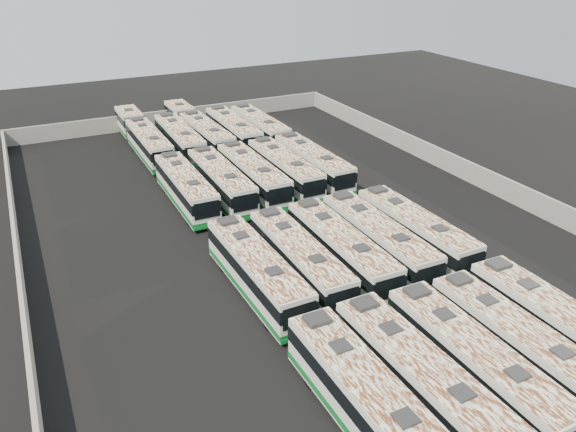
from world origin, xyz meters
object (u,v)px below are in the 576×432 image
at_px(bus_midfront_far_right, 415,231).
at_px(bus_back_left, 180,139).
at_px(bus_midback_right, 284,169).
at_px(bus_back_far_right, 260,128).
at_px(bus_midfront_left, 299,260).
at_px(bus_midfront_center, 341,250).
at_px(bus_front_far_left, 368,403).
at_px(bus_back_center, 197,129).
at_px(bus_midback_left, 221,181).
at_px(bus_midback_center, 253,175).
at_px(bus_front_center, 474,364).
at_px(bus_back_far_left, 142,136).
at_px(bus_back_right, 233,131).
at_px(bus_midback_far_left, 186,188).
at_px(bus_midback_far_right, 313,164).
at_px(bus_midfront_far_left, 257,271).
at_px(bus_midfront_right, 378,240).
at_px(bus_front_far_right, 560,329).
at_px(bus_front_right, 518,345).
at_px(bus_front_left, 420,381).

height_order(bus_midfront_far_right, bus_back_left, bus_back_left).
height_order(bus_midback_right, bus_back_far_right, bus_midback_right).
height_order(bus_midfront_left, bus_midfront_center, bus_midfront_center).
bearing_deg(bus_front_far_left, bus_back_center, 81.77).
bearing_deg(bus_midback_left, bus_midback_center, 0.51).
relative_size(bus_front_center, bus_back_far_left, 0.66).
bearing_deg(bus_back_center, bus_midback_right, -79.78).
height_order(bus_back_center, bus_back_right, bus_back_right).
relative_size(bus_front_center, bus_back_center, 0.66).
relative_size(bus_midback_far_left, bus_back_far_left, 0.65).
bearing_deg(bus_back_far_left, bus_midback_far_right, -51.83).
distance_m(bus_back_far_left, bus_back_right, 11.20).
bearing_deg(bus_back_right, bus_midfront_far_left, -107.84).
bearing_deg(bus_midback_center, bus_midfront_left, -101.60).
distance_m(bus_front_center, bus_midfront_center, 14.60).
height_order(bus_midfront_far_right, bus_back_far_left, bus_midfront_far_right).
bearing_deg(bus_midback_right, bus_midfront_right, -90.58).
height_order(bus_midfront_far_left, bus_midback_far_right, bus_midback_far_right).
height_order(bus_front_far_right, bus_midfront_center, bus_front_far_right).
bearing_deg(bus_midfront_center, bus_back_far_left, 102.26).
bearing_deg(bus_back_left, bus_midback_far_right, -52.97).
bearing_deg(bus_front_right, bus_midback_right, 89.55).
distance_m(bus_back_center, bus_back_right, 4.87).
distance_m(bus_midback_center, bus_back_left, 14.95).
xyz_separation_m(bus_front_center, bus_midfront_center, (0.01, 14.60, 0.02)).
xyz_separation_m(bus_front_far_left, bus_front_left, (3.43, 0.10, 0.00)).
bearing_deg(bus_midfront_center, bus_midfront_far_left, -178.71).
bearing_deg(bus_front_far_left, bus_midback_center, 77.30).
xyz_separation_m(bus_midfront_right, bus_midback_left, (-6.99, 17.16, -0.02)).
distance_m(bus_midback_right, bus_back_left, 16.08).
relative_size(bus_midfront_left, bus_back_far_right, 0.99).
relative_size(bus_midback_far_left, bus_midback_right, 0.99).
distance_m(bus_front_right, bus_midback_far_right, 32.10).
height_order(bus_front_right, bus_midfront_center, bus_midfront_center).
bearing_deg(bus_midback_center, bus_midfront_far_right, -67.46).
height_order(bus_midfront_far_right, bus_midback_far_right, bus_midback_far_right).
bearing_deg(bus_front_right, bus_back_far_right, 85.25).
height_order(bus_midfront_left, bus_back_center, bus_midfront_left).
xyz_separation_m(bus_front_right, bus_back_right, (0.01, 46.47, 0.08)).
height_order(bus_midback_far_left, bus_back_left, bus_back_left).
height_order(bus_front_far_left, bus_front_left, bus_front_left).
height_order(bus_midfront_left, bus_back_far_left, bus_midfront_left).
relative_size(bus_midfront_center, bus_back_right, 1.00).
distance_m(bus_front_right, bus_midfront_far_left, 17.88).
relative_size(bus_midback_left, bus_back_far_left, 0.66).
relative_size(bus_midfront_left, bus_back_far_left, 0.65).
bearing_deg(bus_front_right, bus_midback_far_left, 108.25).
height_order(bus_front_right, bus_back_left, bus_back_left).
distance_m(bus_midfront_right, bus_back_right, 31.99).
relative_size(bus_midback_left, bus_midback_right, 1.00).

